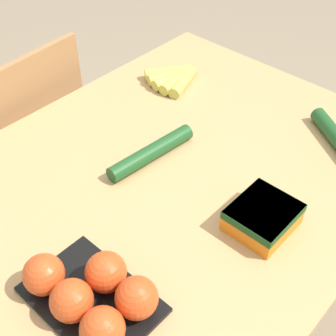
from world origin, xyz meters
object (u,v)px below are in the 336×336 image
object	(u,v)px
tomato_pack	(92,295)
cucumber_near	(151,152)
chair	(25,150)
carrot_bag	(263,216)
banana_bunch	(175,77)

from	to	relation	value
tomato_pack	cucumber_near	world-z (taller)	tomato_pack
chair	carrot_bag	bearing A→B (deg)	88.65
banana_bunch	carrot_bag	xyz separation A→B (m)	(-0.32, -0.54, 0.02)
cucumber_near	banana_bunch	bearing A→B (deg)	32.20
banana_bunch	chair	bearing A→B (deg)	133.11
chair	banana_bunch	size ratio (longest dim) A/B	5.14
chair	banana_bunch	world-z (taller)	chair
chair	cucumber_near	xyz separation A→B (m)	(0.05, -0.59, 0.30)
chair	carrot_bag	xyz separation A→B (m)	(0.05, -0.93, 0.31)
chair	banana_bunch	distance (m)	0.61
chair	carrot_bag	distance (m)	0.99
carrot_bag	cucumber_near	size ratio (longest dim) A/B	0.55
cucumber_near	tomato_pack	bearing A→B (deg)	-150.57
chair	carrot_bag	size ratio (longest dim) A/B	6.08
tomato_pack	carrot_bag	world-z (taller)	tomato_pack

